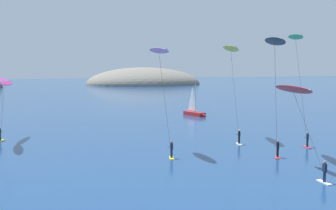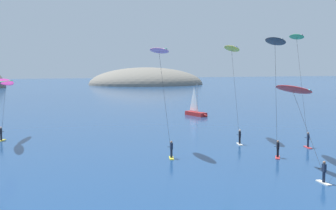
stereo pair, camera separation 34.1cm
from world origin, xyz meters
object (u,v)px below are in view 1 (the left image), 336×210
object	(u,v)px
sailboat_near	(195,112)
kitesurfer_red	(295,96)
kitesurfer_yellow	(231,54)
kitesurfer_pink	(160,58)
kitesurfer_magenta	(4,86)
kitesurfer_green	(296,46)
kitesurfer_black	(275,48)

from	to	relation	value
sailboat_near	kitesurfer_red	distance (m)	39.78
kitesurfer_yellow	kitesurfer_red	size ratio (longest dim) A/B	1.33
kitesurfer_yellow	kitesurfer_pink	distance (m)	12.33
sailboat_near	kitesurfer_red	size ratio (longest dim) A/B	0.69
sailboat_near	kitesurfer_magenta	distance (m)	34.44
sailboat_near	kitesurfer_magenta	size ratio (longest dim) A/B	0.81
sailboat_near	kitesurfer_red	xyz separation A→B (m)	(-7.77, -38.60, 5.70)
kitesurfer_red	kitesurfer_magenta	bearing A→B (deg)	132.70
kitesurfer_green	kitesurfer_pink	world-z (taller)	kitesurfer_green
kitesurfer_green	kitesurfer_red	bearing A→B (deg)	-126.84
kitesurfer_black	kitesurfer_magenta	size ratio (longest dim) A/B	1.59
kitesurfer_green	kitesurfer_pink	xyz separation A→B (m)	(-17.68, -1.33, -1.65)
kitesurfer_black	kitesurfer_magenta	distance (m)	32.38
kitesurfer_red	sailboat_near	bearing A→B (deg)	78.61
kitesurfer_black	kitesurfer_magenta	bearing A→B (deg)	142.92
kitesurfer_black	kitesurfer_red	size ratio (longest dim) A/B	1.36
kitesurfer_pink	sailboat_near	bearing A→B (deg)	59.61
kitesurfer_yellow	sailboat_near	bearing A→B (deg)	77.29
kitesurfer_green	kitesurfer_magenta	bearing A→B (deg)	158.43
kitesurfer_green	kitesurfer_black	world-z (taller)	kitesurfer_green
kitesurfer_magenta	kitesurfer_yellow	bearing A→B (deg)	-18.93
sailboat_near	kitesurfer_black	size ratio (longest dim) A/B	0.51
kitesurfer_magenta	kitesurfer_black	bearing A→B (deg)	-37.08
kitesurfer_green	sailboat_near	bearing A→B (deg)	93.51
sailboat_near	kitesurfer_yellow	world-z (taller)	kitesurfer_yellow
kitesurfer_pink	kitesurfer_black	bearing A→B (deg)	-25.81
kitesurfer_black	kitesurfer_yellow	bearing A→B (deg)	85.96
sailboat_near	kitesurfer_green	xyz separation A→B (m)	(1.60, -26.09, 10.64)
sailboat_near	kitesurfer_yellow	xyz separation A→B (m)	(-4.98, -22.11, 9.72)
sailboat_near	kitesurfer_green	size ratio (longest dim) A/B	0.47
sailboat_near	kitesurfer_black	distance (m)	34.41
kitesurfer_magenta	kitesurfer_pink	bearing A→B (deg)	-43.26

